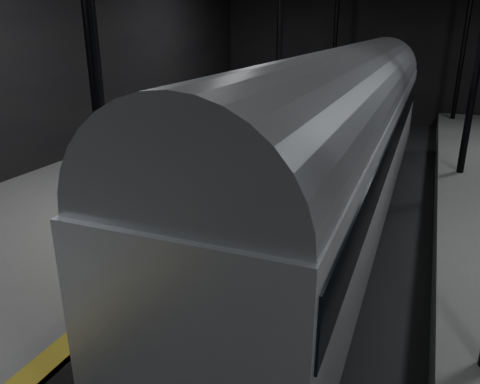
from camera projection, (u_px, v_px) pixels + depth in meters
The scene contains 6 objects.
ground at pixel (317, 269), 13.18m from camera, with size 44.00×44.00×0.00m, color black.
platform_left at pixel (98, 215), 15.64m from camera, with size 9.00×43.80×1.00m, color #545451.
tactile_strip at pixel (212, 220), 13.98m from camera, with size 0.50×43.80×0.01m, color olive.
track at pixel (318, 267), 13.15m from camera, with size 2.40×43.00×0.24m.
train at pixel (345, 135), 14.69m from camera, with size 3.24×21.67×5.79m.
woman at pixel (218, 171), 15.79m from camera, with size 0.60×0.40×1.66m, color #9A835E.
Camera 1 is at (2.33, -11.63, 6.51)m, focal length 35.00 mm.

